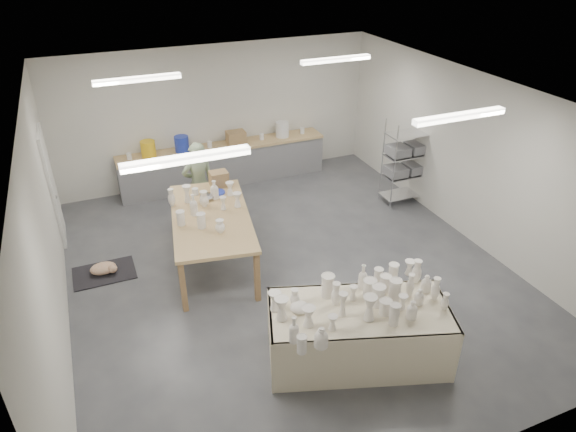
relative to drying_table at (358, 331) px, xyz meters
name	(u,v)px	position (x,y,z in m)	size (l,w,h in m)	color
room	(279,157)	(-0.18, 2.30, 1.61)	(8.00, 8.02, 3.00)	#424449
back_counter	(224,163)	(-0.08, 5.89, 0.04)	(4.60, 0.60, 1.24)	tan
wire_shelf	(406,160)	(3.13, 3.61, 0.47)	(0.88, 0.48, 1.80)	silver
drying_table	(358,331)	(0.00, 0.00, 0.00)	(2.57, 1.84, 1.19)	olive
work_table	(210,212)	(-1.14, 3.05, 0.48)	(1.66, 2.68, 1.31)	tan
rug	(104,273)	(-2.97, 3.30, -0.44)	(1.00, 0.70, 0.02)	black
cat	(105,268)	(-2.95, 3.29, -0.34)	(0.48, 0.38, 0.18)	white
potter	(199,184)	(-1.01, 4.35, 0.39)	(0.61, 0.40, 1.67)	gray
red_stool	(198,203)	(-1.01, 4.62, -0.15)	(0.47, 0.47, 0.34)	#A82918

